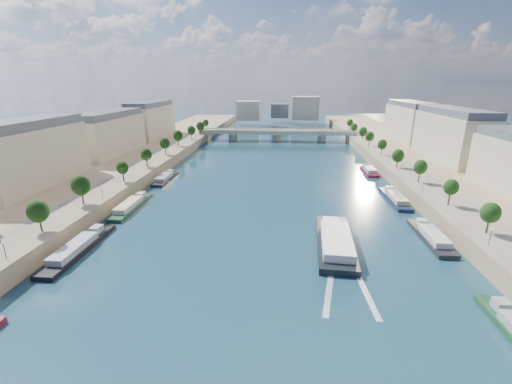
# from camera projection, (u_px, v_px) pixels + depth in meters

# --- Properties ---
(ground) EXTENTS (700.00, 700.00, 0.00)m
(ground) POSITION_uv_depth(u_px,v_px,m) (270.00, 189.00, 135.98)
(ground) COLOR #0D2939
(ground) RESTS_ON ground
(quay_left) EXTENTS (44.00, 520.00, 5.00)m
(quay_left) POSITION_uv_depth(u_px,v_px,m) (95.00, 179.00, 140.85)
(quay_left) COLOR #9E8460
(quay_left) RESTS_ON ground
(quay_right) EXTENTS (44.00, 520.00, 5.00)m
(quay_right) POSITION_uv_depth(u_px,v_px,m) (459.00, 188.00, 129.57)
(quay_right) COLOR #9E8460
(quay_right) RESTS_ON ground
(pave_left) EXTENTS (14.00, 520.00, 0.10)m
(pave_left) POSITION_uv_depth(u_px,v_px,m) (130.00, 174.00, 138.89)
(pave_left) COLOR gray
(pave_left) RESTS_ON quay_left
(pave_right) EXTENTS (14.00, 520.00, 0.10)m
(pave_right) POSITION_uv_depth(u_px,v_px,m) (419.00, 180.00, 129.96)
(pave_right) COLOR gray
(pave_right) RESTS_ON quay_right
(trees_left) EXTENTS (4.80, 268.80, 8.26)m
(trees_left) POSITION_uv_depth(u_px,v_px,m) (135.00, 160.00, 138.96)
(trees_left) COLOR #382B1E
(trees_left) RESTS_ON ground
(trees_right) EXTENTS (4.80, 268.80, 8.26)m
(trees_right) POSITION_uv_depth(u_px,v_px,m) (407.00, 160.00, 137.93)
(trees_right) COLOR #382B1E
(trees_right) RESTS_ON ground
(lamps_left) EXTENTS (0.36, 200.36, 4.28)m
(lamps_left) POSITION_uv_depth(u_px,v_px,m) (129.00, 174.00, 128.22)
(lamps_left) COLOR black
(lamps_left) RESTS_ON ground
(lamps_right) EXTENTS (0.36, 200.36, 4.28)m
(lamps_right) POSITION_uv_depth(u_px,v_px,m) (404.00, 170.00, 134.21)
(lamps_right) COLOR black
(lamps_right) RESTS_ON ground
(buildings_left) EXTENTS (16.00, 226.00, 23.20)m
(buildings_left) POSITION_uv_depth(u_px,v_px,m) (76.00, 140.00, 148.96)
(buildings_left) COLOR beige
(buildings_left) RESTS_ON ground
(buildings_right) EXTENTS (16.00, 226.00, 23.20)m
(buildings_right) POSITION_uv_depth(u_px,v_px,m) (485.00, 146.00, 135.64)
(buildings_right) COLOR beige
(buildings_right) RESTS_ON ground
(skyline) EXTENTS (79.00, 42.00, 22.00)m
(skyline) POSITION_uv_depth(u_px,v_px,m) (283.00, 109.00, 339.41)
(skyline) COLOR beige
(skyline) RESTS_ON ground
(bridge) EXTENTS (112.00, 12.00, 8.15)m
(bridge) POSITION_uv_depth(u_px,v_px,m) (277.00, 134.00, 245.55)
(bridge) COLOR #C1B79E
(bridge) RESTS_ON ground
(tour_barge) EXTENTS (11.11, 32.05, 4.28)m
(tour_barge) POSITION_uv_depth(u_px,v_px,m) (335.00, 241.00, 88.77)
(tour_barge) COLOR black
(tour_barge) RESTS_ON ground
(wake) EXTENTS (10.75, 26.03, 0.04)m
(wake) POSITION_uv_depth(u_px,v_px,m) (345.00, 280.00, 73.50)
(wake) COLOR silver
(wake) RESTS_ON ground
(moored_barges_left) EXTENTS (5.00, 126.50, 3.60)m
(moored_barges_left) POSITION_uv_depth(u_px,v_px,m) (105.00, 227.00, 98.61)
(moored_barges_left) COLOR maroon
(moored_barges_left) RESTS_ON ground
(moored_barges_right) EXTENTS (5.00, 163.53, 3.60)m
(moored_barges_right) POSITION_uv_depth(u_px,v_px,m) (436.00, 242.00, 89.17)
(moored_barges_right) COLOR black
(moored_barges_right) RESTS_ON ground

